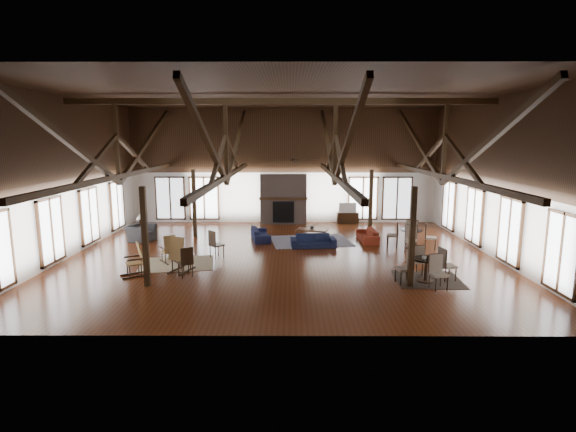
{
  "coord_description": "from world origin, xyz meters",
  "views": [
    {
      "loc": [
        0.35,
        -16.61,
        4.46
      ],
      "look_at": [
        0.27,
        1.0,
        1.38
      ],
      "focal_mm": 28.0,
      "sensor_mm": 36.0,
      "label": 1
    }
  ],
  "objects_px": {
    "sofa_navy_left": "(261,234)",
    "tv_console": "(348,218)",
    "sofa_navy_front": "(313,241)",
    "coffee_table": "(312,230)",
    "cafe_table_near": "(426,266)",
    "sofa_orange": "(367,235)",
    "cafe_table_far": "(411,235)",
    "armchair": "(141,233)"
  },
  "relations": [
    {
      "from": "cafe_table_far",
      "to": "sofa_orange",
      "type": "bearing_deg",
      "value": 142.56
    },
    {
      "from": "tv_console",
      "to": "coffee_table",
      "type": "bearing_deg",
      "value": -116.71
    },
    {
      "from": "coffee_table",
      "to": "sofa_navy_left",
      "type": "bearing_deg",
      "value": -167.22
    },
    {
      "from": "sofa_navy_front",
      "to": "coffee_table",
      "type": "bearing_deg",
      "value": 84.44
    },
    {
      "from": "sofa_navy_front",
      "to": "tv_console",
      "type": "distance_m",
      "value": 5.73
    },
    {
      "from": "sofa_navy_front",
      "to": "sofa_orange",
      "type": "relative_size",
      "value": 1.03
    },
    {
      "from": "sofa_navy_left",
      "to": "coffee_table",
      "type": "height_order",
      "value": "sofa_navy_left"
    },
    {
      "from": "sofa_orange",
      "to": "sofa_navy_left",
      "type": "bearing_deg",
      "value": -94.01
    },
    {
      "from": "sofa_orange",
      "to": "coffee_table",
      "type": "xyz_separation_m",
      "value": [
        -2.42,
        0.03,
        0.2
      ]
    },
    {
      "from": "sofa_orange",
      "to": "armchair",
      "type": "height_order",
      "value": "armchair"
    },
    {
      "from": "cafe_table_far",
      "to": "cafe_table_near",
      "type": "bearing_deg",
      "value": -99.19
    },
    {
      "from": "sofa_navy_front",
      "to": "sofa_orange",
      "type": "bearing_deg",
      "value": 20.74
    },
    {
      "from": "coffee_table",
      "to": "cafe_table_near",
      "type": "bearing_deg",
      "value": -43.47
    },
    {
      "from": "sofa_navy_left",
      "to": "cafe_table_near",
      "type": "height_order",
      "value": "cafe_table_near"
    },
    {
      "from": "sofa_orange",
      "to": "armchair",
      "type": "xyz_separation_m",
      "value": [
        -9.92,
        -0.03,
        0.09
      ]
    },
    {
      "from": "sofa_navy_front",
      "to": "sofa_navy_left",
      "type": "height_order",
      "value": "sofa_navy_front"
    },
    {
      "from": "sofa_navy_left",
      "to": "coffee_table",
      "type": "relative_size",
      "value": 1.22
    },
    {
      "from": "sofa_navy_front",
      "to": "tv_console",
      "type": "height_order",
      "value": "tv_console"
    },
    {
      "from": "sofa_navy_front",
      "to": "sofa_navy_left",
      "type": "xyz_separation_m",
      "value": [
        -2.26,
        1.34,
        -0.0
      ]
    },
    {
      "from": "sofa_navy_left",
      "to": "tv_console",
      "type": "height_order",
      "value": "tv_console"
    },
    {
      "from": "armchair",
      "to": "coffee_table",
      "type": "bearing_deg",
      "value": -70.96
    },
    {
      "from": "tv_console",
      "to": "armchair",
      "type": "bearing_deg",
      "value": -156.36
    },
    {
      "from": "sofa_orange",
      "to": "cafe_table_near",
      "type": "bearing_deg",
      "value": 6.96
    },
    {
      "from": "sofa_navy_front",
      "to": "armchair",
      "type": "xyz_separation_m",
      "value": [
        -7.49,
        1.14,
        0.09
      ]
    },
    {
      "from": "sofa_navy_front",
      "to": "cafe_table_far",
      "type": "relative_size",
      "value": 0.9
    },
    {
      "from": "armchair",
      "to": "cafe_table_far",
      "type": "xyz_separation_m",
      "value": [
        11.51,
        -1.19,
        0.17
      ]
    },
    {
      "from": "cafe_table_near",
      "to": "cafe_table_far",
      "type": "height_order",
      "value": "cafe_table_far"
    },
    {
      "from": "cafe_table_far",
      "to": "tv_console",
      "type": "relative_size",
      "value": 1.82
    },
    {
      "from": "sofa_navy_front",
      "to": "coffee_table",
      "type": "relative_size",
      "value": 1.24
    },
    {
      "from": "sofa_navy_left",
      "to": "tv_console",
      "type": "bearing_deg",
      "value": -57.78
    },
    {
      "from": "tv_console",
      "to": "cafe_table_far",
      "type": "bearing_deg",
      "value": -70.29
    },
    {
      "from": "sofa_navy_left",
      "to": "cafe_table_far",
      "type": "relative_size",
      "value": 0.88
    },
    {
      "from": "sofa_navy_left",
      "to": "sofa_orange",
      "type": "bearing_deg",
      "value": -102.42
    },
    {
      "from": "armchair",
      "to": "cafe_table_far",
      "type": "relative_size",
      "value": 0.54
    },
    {
      "from": "coffee_table",
      "to": "cafe_table_near",
      "type": "xyz_separation_m",
      "value": [
        3.29,
        -5.66,
        0.06
      ]
    },
    {
      "from": "cafe_table_far",
      "to": "sofa_navy_left",
      "type": "bearing_deg",
      "value": 167.5
    },
    {
      "from": "sofa_orange",
      "to": "tv_console",
      "type": "distance_m",
      "value": 4.18
    },
    {
      "from": "armchair",
      "to": "tv_console",
      "type": "bearing_deg",
      "value": -47.81
    },
    {
      "from": "sofa_orange",
      "to": "cafe_table_far",
      "type": "xyz_separation_m",
      "value": [
        1.59,
        -1.22,
        0.26
      ]
    },
    {
      "from": "sofa_navy_left",
      "to": "armchair",
      "type": "xyz_separation_m",
      "value": [
        -5.23,
        -0.21,
        0.09
      ]
    },
    {
      "from": "armchair",
      "to": "sofa_navy_front",
      "type": "bearing_deg",
      "value": -80.08
    },
    {
      "from": "sofa_navy_left",
      "to": "armchair",
      "type": "distance_m",
      "value": 5.24
    }
  ]
}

